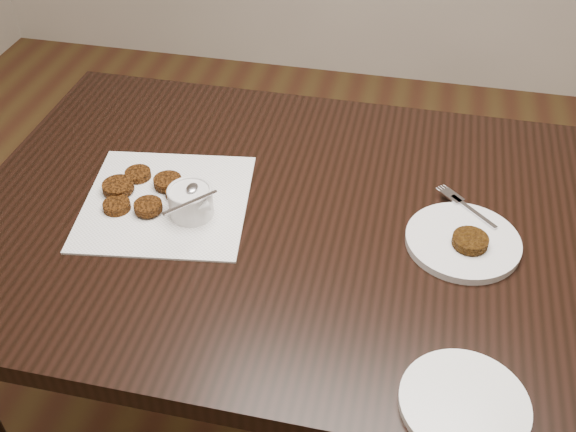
{
  "coord_description": "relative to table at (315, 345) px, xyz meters",
  "views": [
    {
      "loc": [
        0.07,
        -0.89,
        1.57
      ],
      "look_at": [
        -0.12,
        -0.01,
        0.8
      ],
      "focal_mm": 41.73,
      "sensor_mm": 36.0,
      "label": 1
    }
  ],
  "objects": [
    {
      "name": "patty_cluster",
      "position": [
        -0.34,
        -0.01,
        0.39
      ],
      "size": [
        0.25,
        0.25,
        0.02
      ],
      "primitive_type": null,
      "rotation": [
        0.0,
        0.0,
        0.31
      ],
      "color": "#66310D",
      "rests_on": "napkin"
    },
    {
      "name": "napkin",
      "position": [
        -0.3,
        -0.02,
        0.38
      ],
      "size": [
        0.35,
        0.35,
        0.0
      ],
      "primitive_type": "cube",
      "rotation": [
        0.0,
        0.0,
        0.14
      ],
      "color": "white",
      "rests_on": "table"
    },
    {
      "name": "sauce_ramekin",
      "position": [
        -0.24,
        -0.04,
        0.44
      ],
      "size": [
        0.14,
        0.14,
        0.12
      ],
      "primitive_type": null,
      "rotation": [
        0.0,
        0.0,
        -0.31
      ],
      "color": "silver",
      "rests_on": "napkin"
    },
    {
      "name": "plate_with_patty",
      "position": [
        0.26,
        -0.01,
        0.39
      ],
      "size": [
        0.29,
        0.29,
        0.03
      ],
      "primitive_type": null,
      "rotation": [
        0.0,
        0.0,
        -0.77
      ],
      "color": "silver",
      "rests_on": "table"
    },
    {
      "name": "plate_empty",
      "position": [
        0.27,
        -0.36,
        0.38
      ],
      "size": [
        0.22,
        0.22,
        0.01
      ],
      "primitive_type": "cylinder",
      "rotation": [
        0.0,
        0.0,
        0.22
      ],
      "color": "white",
      "rests_on": "table"
    },
    {
      "name": "table",
      "position": [
        0.0,
        0.0,
        0.0
      ],
      "size": [
        1.35,
        0.87,
        0.75
      ],
      "primitive_type": "cube",
      "color": "black",
      "rests_on": "floor"
    }
  ]
}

